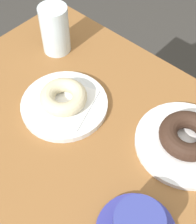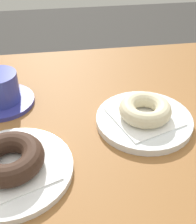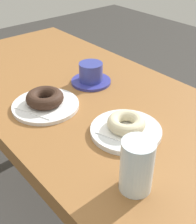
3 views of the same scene
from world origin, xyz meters
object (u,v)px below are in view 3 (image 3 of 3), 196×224
(donut_chocolate_ring, at_px, (45,98))
(water_glass, at_px, (137,166))
(plate_chocolate_ring, at_px, (46,105))
(donut_sugar_ring, at_px, (126,123))
(coffee_cup, at_px, (91,74))
(plate_sugar_ring, at_px, (126,131))

(donut_chocolate_ring, distance_m, water_glass, 0.42)
(plate_chocolate_ring, bearing_deg, donut_sugar_ring, 20.75)
(donut_sugar_ring, relative_size, water_glass, 0.83)
(plate_chocolate_ring, relative_size, coffee_cup, 1.47)
(plate_chocolate_ring, height_order, donut_sugar_ring, donut_sugar_ring)
(donut_chocolate_ring, relative_size, coffee_cup, 0.82)
(water_glass, bearing_deg, donut_sugar_ring, 141.26)
(donut_sugar_ring, height_order, water_glass, water_glass)
(plate_sugar_ring, distance_m, donut_sugar_ring, 0.03)
(plate_sugar_ring, bearing_deg, donut_chocolate_ring, -159.25)
(plate_chocolate_ring, relative_size, plate_sugar_ring, 1.06)
(donut_chocolate_ring, distance_m, coffee_cup, 0.22)
(donut_chocolate_ring, relative_size, donut_sugar_ring, 1.11)
(plate_sugar_ring, height_order, coffee_cup, coffee_cup)
(donut_chocolate_ring, bearing_deg, donut_sugar_ring, 20.75)
(donut_chocolate_ring, bearing_deg, plate_chocolate_ring, 180.00)
(plate_chocolate_ring, height_order, donut_chocolate_ring, donut_chocolate_ring)
(water_glass, bearing_deg, plate_chocolate_ring, 176.36)
(donut_chocolate_ring, relative_size, plate_sugar_ring, 0.59)
(plate_sugar_ring, relative_size, water_glass, 1.56)
(water_glass, distance_m, coffee_cup, 0.51)
(plate_sugar_ring, bearing_deg, water_glass, -38.74)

